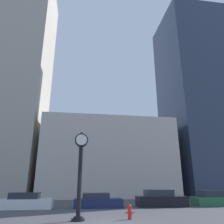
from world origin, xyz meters
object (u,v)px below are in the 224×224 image
(car_white, at_px, (26,202))
(car_green, at_px, (214,199))
(fire_hydrant_near, at_px, (130,212))
(car_navy, at_px, (97,201))
(car_black, at_px, (161,199))
(street_clock, at_px, (80,168))

(car_white, xyz_separation_m, car_green, (16.36, 0.18, 0.03))
(car_green, xyz_separation_m, fire_hydrant_near, (-9.40, -6.71, -0.15))
(car_navy, distance_m, car_green, 10.65)
(car_white, bearing_deg, car_black, 1.12)
(street_clock, height_order, car_green, street_clock)
(street_clock, distance_m, car_navy, 7.31)
(car_navy, height_order, car_green, car_green)
(car_navy, height_order, car_black, car_black)
(car_navy, relative_size, car_black, 0.91)
(street_clock, height_order, fire_hydrant_near, street_clock)
(car_navy, relative_size, fire_hydrant_near, 5.15)
(street_clock, relative_size, car_navy, 1.21)
(car_white, height_order, car_green, car_green)
(car_green, relative_size, fire_hydrant_near, 5.08)
(fire_hydrant_near, bearing_deg, car_green, 35.50)
(street_clock, bearing_deg, car_green, 28.87)
(car_navy, xyz_separation_m, fire_hydrant_near, (1.25, -6.73, -0.10))
(car_black, distance_m, car_green, 5.07)
(car_white, relative_size, fire_hydrant_near, 5.17)
(car_navy, height_order, fire_hydrant_near, car_navy)
(car_white, relative_size, car_black, 0.92)
(car_navy, bearing_deg, fire_hydrant_near, -79.32)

